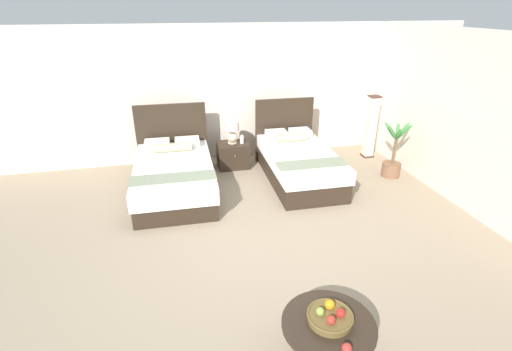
# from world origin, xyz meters

# --- Properties ---
(ground_plane) EXTENTS (10.02, 9.77, 0.02)m
(ground_plane) POSITION_xyz_m (0.00, 0.00, -0.01)
(ground_plane) COLOR gray
(wall_back) EXTENTS (10.02, 0.12, 2.53)m
(wall_back) POSITION_xyz_m (0.00, 3.09, 1.27)
(wall_back) COLOR beige
(wall_back) RESTS_ON ground
(wall_side_right) EXTENTS (0.12, 5.37, 2.53)m
(wall_side_right) POSITION_xyz_m (3.21, 0.40, 1.27)
(wall_side_right) COLOR beige
(wall_side_right) RESTS_ON ground
(bed_near_window) EXTENTS (1.29, 2.16, 1.23)m
(bed_near_window) POSITION_xyz_m (-1.07, 1.68, 0.30)
(bed_near_window) COLOR #2F2319
(bed_near_window) RESTS_ON ground
(bed_near_corner) EXTENTS (1.16, 2.10, 1.22)m
(bed_near_corner) POSITION_xyz_m (1.07, 1.68, 0.31)
(bed_near_corner) COLOR #2F2319
(bed_near_corner) RESTS_ON ground
(nightstand) EXTENTS (0.57, 0.49, 0.47)m
(nightstand) POSITION_xyz_m (0.04, 2.47, 0.24)
(nightstand) COLOR #2F2319
(nightstand) RESTS_ON ground
(table_lamp) EXTENTS (0.26, 0.26, 0.41)m
(table_lamp) POSITION_xyz_m (0.04, 2.49, 0.70)
(table_lamp) COLOR beige
(table_lamp) RESTS_ON nightstand
(vase) EXTENTS (0.07, 0.07, 0.15)m
(vase) POSITION_xyz_m (0.21, 2.43, 0.55)
(vase) COLOR silver
(vase) RESTS_ON nightstand
(coffee_table) EXTENTS (0.79, 0.79, 0.41)m
(coffee_table) POSITION_xyz_m (0.09, -1.91, 0.30)
(coffee_table) COLOR #2F2319
(coffee_table) RESTS_ON ground
(fruit_bowl) EXTENTS (0.39, 0.39, 0.14)m
(fruit_bowl) POSITION_xyz_m (0.11, -1.89, 0.46)
(fruit_bowl) COLOR brown
(fruit_bowl) RESTS_ON coffee_table
(loose_apple) EXTENTS (0.08, 0.08, 0.08)m
(loose_apple) POSITION_xyz_m (0.11, -2.21, 0.45)
(loose_apple) COLOR #BB3229
(loose_apple) RESTS_ON coffee_table
(floor_lamp_corner) EXTENTS (0.21, 0.21, 1.24)m
(floor_lamp_corner) POSITION_xyz_m (2.81, 2.37, 0.62)
(floor_lamp_corner) COLOR #452922
(floor_lamp_corner) RESTS_ON ground
(potted_palm) EXTENTS (0.44, 0.47, 1.05)m
(potted_palm) POSITION_xyz_m (2.75, 1.39, 0.29)
(potted_palm) COLOR brown
(potted_palm) RESTS_ON ground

